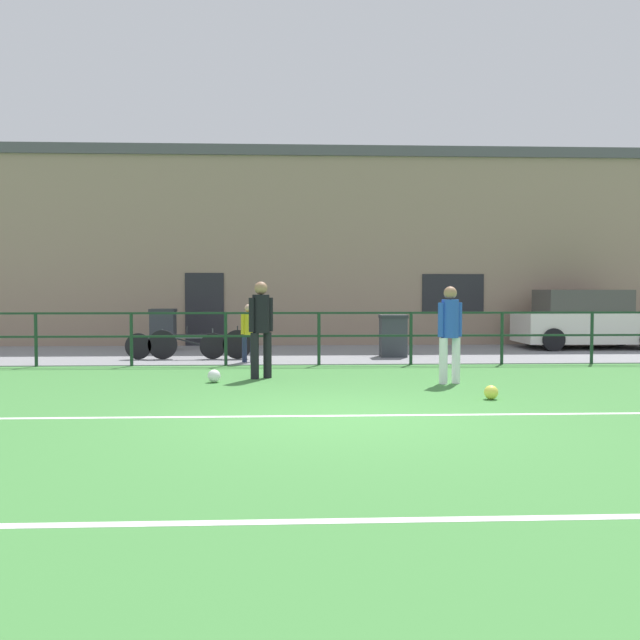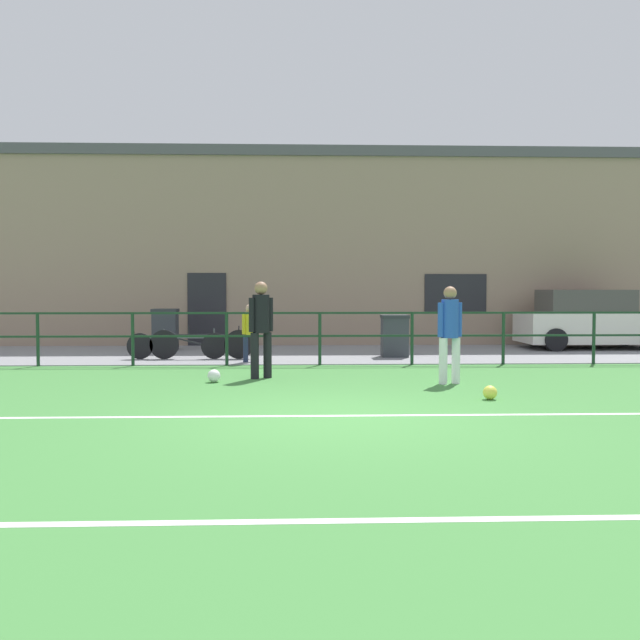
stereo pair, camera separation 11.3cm
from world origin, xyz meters
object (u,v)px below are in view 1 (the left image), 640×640
(player_goalkeeper, at_px, (261,324))
(bicycle_parked_1, at_px, (200,344))
(soccer_ball_spare, at_px, (214,376))
(parked_car_red, at_px, (587,321))
(player_striker, at_px, (450,328))
(bicycle_parked_0, at_px, (175,345))
(soccer_ball_match, at_px, (491,392))
(trash_bin_1, at_px, (163,329))
(spectator_child, at_px, (248,329))
(trash_bin_0, at_px, (393,336))

(player_goalkeeper, xyz_separation_m, bicycle_parked_1, (-1.55, 3.34, -0.64))
(soccer_ball_spare, distance_m, parked_car_red, 11.40)
(player_striker, bearing_deg, bicycle_parked_0, 124.88)
(soccer_ball_match, bearing_deg, soccer_ball_spare, 154.80)
(bicycle_parked_1, xyz_separation_m, trash_bin_1, (-1.26, 2.31, 0.20))
(soccer_ball_match, distance_m, bicycle_parked_1, 7.79)
(parked_car_red, distance_m, bicycle_parked_0, 11.06)
(player_striker, xyz_separation_m, trash_bin_1, (-6.12, 6.49, -0.39))
(player_goalkeeper, height_order, spectator_child, player_goalkeeper)
(spectator_child, distance_m, bicycle_parked_1, 1.40)
(soccer_ball_match, relative_size, trash_bin_0, 0.21)
(soccer_ball_match, height_order, trash_bin_0, trash_bin_0)
(bicycle_parked_0, bearing_deg, bicycle_parked_1, 0.00)
(soccer_ball_match, bearing_deg, trash_bin_0, 94.72)
(player_goalkeeper, xyz_separation_m, spectator_child, (-0.39, 2.66, -0.26))
(soccer_ball_spare, xyz_separation_m, trash_bin_0, (3.81, 4.24, 0.41))
(spectator_child, bearing_deg, soccer_ball_spare, 59.59)
(player_striker, bearing_deg, soccer_ball_spare, 158.08)
(player_striker, bearing_deg, trash_bin_1, 115.82)
(spectator_child, bearing_deg, soccer_ball_match, 103.96)
(trash_bin_0, bearing_deg, player_goalkeeper, -128.93)
(soccer_ball_spare, bearing_deg, player_goalkeeper, 32.84)
(bicycle_parked_1, distance_m, trash_bin_1, 2.64)
(soccer_ball_spare, bearing_deg, player_striker, -4.45)
(soccer_ball_spare, xyz_separation_m, trash_bin_1, (-2.01, 6.17, 0.46))
(spectator_child, height_order, bicycle_parked_0, spectator_child)
(spectator_child, distance_m, trash_bin_1, 3.86)
(spectator_child, height_order, parked_car_red, parked_car_red)
(parked_car_red, height_order, trash_bin_0, parked_car_red)
(bicycle_parked_1, bearing_deg, bicycle_parked_0, 180.00)
(player_goalkeeper, relative_size, parked_car_red, 0.47)
(spectator_child, height_order, trash_bin_0, spectator_child)
(soccer_ball_match, relative_size, soccer_ball_spare, 0.92)
(soccer_ball_match, bearing_deg, player_striker, 97.34)
(bicycle_parked_1, bearing_deg, spectator_child, -30.50)
(player_striker, bearing_deg, trash_bin_0, 76.26)
(player_striker, distance_m, parked_car_red, 8.54)
(soccer_ball_match, xyz_separation_m, trash_bin_1, (-6.34, 8.21, 0.47))
(spectator_child, relative_size, trash_bin_1, 1.17)
(parked_car_red, height_order, bicycle_parked_1, parked_car_red)
(spectator_child, xyz_separation_m, bicycle_parked_0, (-1.73, 0.68, -0.41))
(player_goalkeeper, bearing_deg, player_striker, 135.45)
(soccer_ball_match, bearing_deg, player_goalkeeper, 144.03)
(trash_bin_0, distance_m, trash_bin_1, 6.13)
(player_striker, height_order, soccer_ball_match, player_striker)
(soccer_ball_spare, height_order, trash_bin_0, trash_bin_0)
(parked_car_red, distance_m, trash_bin_0, 6.03)
(soccer_ball_spare, bearing_deg, parked_car_red, 33.79)
(player_striker, height_order, spectator_child, player_striker)
(bicycle_parked_1, relative_size, trash_bin_1, 2.19)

